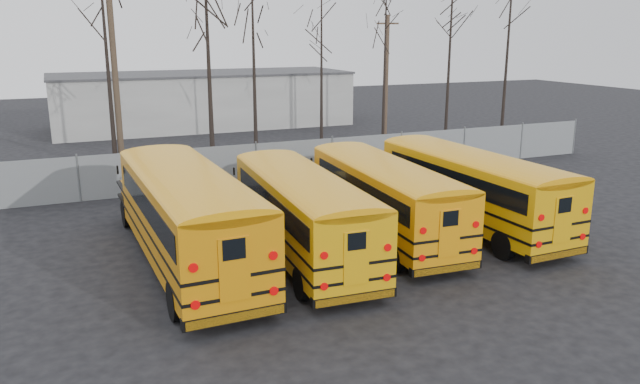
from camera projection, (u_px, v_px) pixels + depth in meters
name	position (u px, v px, depth m)	size (l,w,h in m)	color
ground	(373.00, 268.00, 19.48)	(120.00, 120.00, 0.00)	black
fence	(256.00, 164.00, 29.91)	(40.00, 0.04, 2.00)	gray
distant_building	(203.00, 100.00, 48.22)	(22.00, 8.00, 4.00)	beige
bus_a	(186.00, 209.00, 19.20)	(2.92, 11.48, 3.19)	black
bus_b	(301.00, 207.00, 20.11)	(2.94, 10.41, 2.88)	black
bus_c	(382.00, 192.00, 22.08)	(2.91, 10.27, 2.84)	black
bus_d	(468.00, 183.00, 23.19)	(2.70, 10.57, 2.94)	black
utility_pole_left	(115.00, 71.00, 31.80)	(1.79, 0.41, 10.10)	#4A3A2A
utility_pole_right	(386.00, 78.00, 40.70)	(1.46, 0.33, 8.21)	brown
tree_2	(107.00, 64.00, 31.63)	(0.26, 0.26, 11.11)	black
tree_3	(209.00, 66.00, 29.93)	(0.26, 0.26, 11.08)	black
tree_4	(254.00, 72.00, 32.30)	(0.26, 0.26, 10.25)	black
tree_5	(321.00, 72.00, 35.74)	(0.26, 0.26, 9.78)	black
tree_6	(385.00, 68.00, 37.57)	(0.26, 0.26, 10.09)	black
tree_7	(450.00, 51.00, 37.61)	(0.26, 0.26, 12.06)	black
tree_8	(508.00, 49.00, 37.63)	(0.26, 0.26, 12.33)	black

